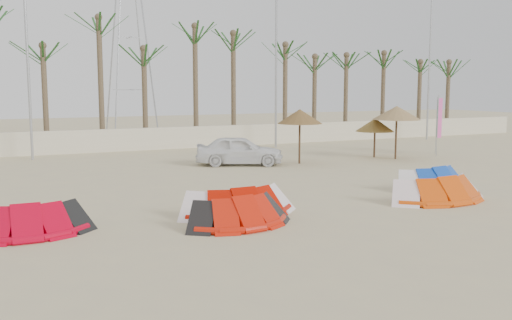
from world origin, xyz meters
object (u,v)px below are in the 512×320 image
parasol_left (300,117)px  parasol_mid (397,113)px  kite_blue (429,177)px  parasol_right (375,125)px  kite_red_left (25,217)px  kite_red_right (235,199)px  kite_orange (433,187)px  kite_red_mid (236,209)px  car (239,150)px

parasol_left → parasol_mid: (5.36, -0.62, 0.09)m
kite_blue → parasol_right: (3.85, 8.36, 1.30)m
kite_red_left → parasol_mid: (18.30, 7.93, 1.96)m
kite_red_right → kite_blue: bearing=5.6°
parasol_mid → kite_orange: bearing=-122.6°
kite_red_right → kite_blue: size_ratio=1.04×
kite_red_mid → parasol_mid: bearing=35.7°
kite_red_right → parasol_left: parasol_left is taller
car → parasol_left: bearing=-81.1°
kite_blue → car: 9.48m
kite_orange → kite_red_mid: bearing=-177.2°
kite_blue → car: bearing=113.7°
car → parasol_mid: bearing=-75.6°
kite_orange → parasol_right: (5.22, 10.08, 1.29)m
kite_red_right → kite_blue: same height
kite_red_left → kite_red_mid: (5.26, -1.44, -0.00)m
kite_red_left → kite_red_right: bearing=-1.5°
kite_blue → car: car is taller
kite_blue → parasol_mid: 8.73m
kite_blue → kite_orange: bearing=-128.5°
kite_orange → parasol_mid: (5.76, 9.01, 1.96)m
kite_red_left → kite_orange: 12.59m
kite_orange → parasol_mid: bearing=57.4°
kite_red_mid → parasol_right: 16.33m
parasol_left → parasol_right: 4.87m
kite_orange → kite_blue: same height
parasol_left → car: bearing=164.8°
kite_red_left → parasol_mid: 20.04m
kite_red_right → parasol_mid: bearing=32.8°
kite_red_left → kite_red_mid: size_ratio=1.02×
parasol_left → car: size_ratio=0.64×
kite_red_mid → kite_red_right: (0.53, 1.28, 0.00)m
kite_orange → car: size_ratio=0.90×
kite_blue → kite_red_mid: bearing=-166.5°
kite_red_mid → kite_orange: same height
kite_red_mid → parasol_left: parasol_left is taller
kite_red_right → parasol_mid: size_ratio=1.29×
kite_red_left → parasol_left: (12.94, 8.55, 1.87)m
parasol_right → car: (-7.66, 0.32, -1.01)m
kite_red_mid → parasol_left: bearing=52.4°
kite_red_right → car: bearing=65.5°
kite_red_right → car: size_ratio=0.86×
kite_orange → car: (-2.44, 10.40, 0.28)m
kite_red_right → car: car is taller
parasol_left → kite_red_right: bearing=-129.5°
kite_red_left → kite_red_mid: 5.45m
kite_orange → kite_red_left: bearing=175.1°
kite_red_mid → kite_blue: same height
car → kite_blue: bearing=-132.2°
kite_red_left → car: 13.74m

